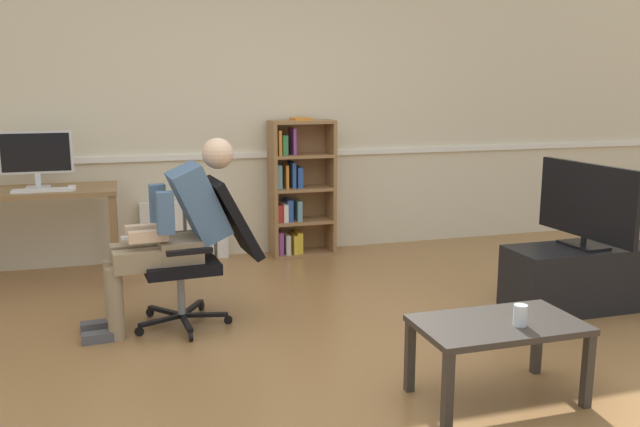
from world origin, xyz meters
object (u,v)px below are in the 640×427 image
object	(u,v)px
computer_mouse	(72,188)
tv_stand	(581,278)
keyboard	(43,190)
tv_screen	(587,203)
office_chair	(204,246)
imac_monitor	(36,155)
coffee_table	(498,332)
drinking_glass	(520,315)
bookshelf	(297,191)
radiator	(185,231)
person_seated	(174,229)
computer_desk	(39,204)

from	to	relation	value
computer_mouse	tv_stand	distance (m)	3.81
keyboard	tv_screen	bearing A→B (deg)	-23.77
office_chair	tv_screen	bearing A→B (deg)	74.51
imac_monitor	coffee_table	world-z (taller)	imac_monitor
drinking_glass	bookshelf	bearing A→B (deg)	95.06
keyboard	tv_stand	size ratio (longest dim) A/B	0.41
radiator	tv_stand	xyz separation A→B (m)	(2.53, -2.12, -0.05)
office_chair	tv_screen	xyz separation A→B (m)	(2.55, -0.48, 0.23)
radiator	coffee_table	distance (m)	3.39
person_seated	imac_monitor	bearing A→B (deg)	-150.07
keyboard	imac_monitor	bearing A→B (deg)	103.51
computer_desk	tv_screen	xyz separation A→B (m)	(3.67, -1.73, 0.11)
imac_monitor	bookshelf	distance (m)	2.21
keyboard	tv_screen	size ratio (longest dim) A/B	0.48
radiator	office_chair	distance (m)	1.66
computer_mouse	coffee_table	size ratio (longest dim) A/B	0.12
computer_mouse	tv_screen	size ratio (longest dim) A/B	0.11
office_chair	drinking_glass	distance (m)	2.07
imac_monitor	tv_screen	xyz separation A→B (m)	(3.67, -1.81, -0.26)
imac_monitor	person_seated	size ratio (longest dim) A/B	0.45
keyboard	tv_stand	bearing A→B (deg)	-23.78
keyboard	tv_screen	world-z (taller)	tv_screen
tv_screen	coffee_table	xyz separation A→B (m)	(-1.30, -1.03, -0.40)
coffee_table	person_seated	bearing A→B (deg)	133.73
imac_monitor	radiator	bearing A→B (deg)	15.34
imac_monitor	computer_mouse	bearing A→B (deg)	-37.24
radiator	tv_stand	size ratio (longest dim) A/B	0.73
bookshelf	radiator	bearing A→B (deg)	174.47
computer_desk	office_chair	xyz separation A→B (m)	(1.11, -1.25, -0.12)
tv_screen	drinking_glass	xyz separation A→B (m)	(-1.24, -1.11, -0.29)
imac_monitor	person_seated	distance (m)	1.67
tv_stand	coffee_table	bearing A→B (deg)	-141.57
computer_desk	drinking_glass	size ratio (longest dim) A/B	11.16
tv_stand	computer_desk	bearing A→B (deg)	154.68
office_chair	coffee_table	bearing A→B (deg)	34.66
keyboard	bookshelf	xyz separation A→B (m)	(2.11, 0.43, -0.17)
computer_desk	imac_monitor	distance (m)	0.38
bookshelf	drinking_glass	xyz separation A→B (m)	(0.28, -3.13, -0.14)
keyboard	tv_screen	distance (m)	3.95
bookshelf	radiator	world-z (taller)	bookshelf
imac_monitor	coffee_table	xyz separation A→B (m)	(2.37, -2.85, -0.66)
imac_monitor	office_chair	world-z (taller)	imac_monitor
computer_desk	radiator	bearing A→B (deg)	18.94
coffee_table	computer_desk	bearing A→B (deg)	130.48
bookshelf	tv_stand	bearing A→B (deg)	-53.26
coffee_table	tv_screen	bearing A→B (deg)	38.40
computer_mouse	computer_desk	bearing A→B (deg)	154.86
computer_mouse	bookshelf	xyz separation A→B (m)	(1.90, 0.41, -0.17)
bookshelf	office_chair	size ratio (longest dim) A/B	1.32
imac_monitor	radiator	world-z (taller)	imac_monitor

